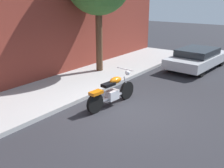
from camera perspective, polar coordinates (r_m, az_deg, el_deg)
The scene contains 4 objects.
ground_plane at distance 8.26m, azimuth 3.55°, elevation -6.04°, with size 60.00×60.00×0.00m, color #28282D.
sidewalk at distance 10.14m, azimuth -11.44°, elevation -1.19°, with size 18.94×2.81×0.14m, color #A6A6A6.
motorcycle at distance 8.51m, azimuth -0.04°, elevation -1.81°, with size 2.23×0.70×1.14m.
parked_car_silver at distance 13.75m, azimuth 18.41°, elevation 5.55°, with size 4.25×2.07×1.03m.
Camera 1 is at (-6.33, -4.03, 3.44)m, focal length 41.31 mm.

